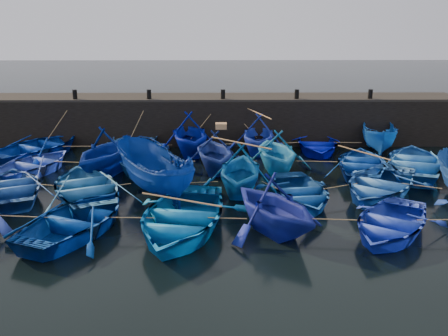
{
  "coord_description": "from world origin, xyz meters",
  "views": [
    {
      "loc": [
        -0.18,
        -17.3,
        7.18
      ],
      "look_at": [
        0.0,
        3.2,
        0.7
      ],
      "focal_mm": 40.0,
      "sensor_mm": 36.0,
      "label": 1
    }
  ],
  "objects_px": {
    "boat_8": "(143,162)",
    "wooden_crate": "(221,126)",
    "boat_13": "(15,186)",
    "boat_0": "(39,147)"
  },
  "relations": [
    {
      "from": "boat_8",
      "to": "wooden_crate",
      "type": "distance_m",
      "value": 3.98
    },
    {
      "from": "boat_13",
      "to": "wooden_crate",
      "type": "distance_m",
      "value": 9.05
    },
    {
      "from": "boat_8",
      "to": "wooden_crate",
      "type": "xyz_separation_m",
      "value": [
        3.61,
        -0.01,
        1.69
      ]
    },
    {
      "from": "boat_0",
      "to": "boat_8",
      "type": "relative_size",
      "value": 1.03
    },
    {
      "from": "boat_8",
      "to": "wooden_crate",
      "type": "bearing_deg",
      "value": -20.15
    },
    {
      "from": "wooden_crate",
      "to": "boat_0",
      "type": "bearing_deg",
      "value": 163.95
    },
    {
      "from": "boat_0",
      "to": "wooden_crate",
      "type": "height_order",
      "value": "wooden_crate"
    },
    {
      "from": "boat_13",
      "to": "wooden_crate",
      "type": "xyz_separation_m",
      "value": [
        8.31,
        3.13,
        1.75
      ]
    },
    {
      "from": "boat_13",
      "to": "boat_0",
      "type": "bearing_deg",
      "value": -102.37
    },
    {
      "from": "boat_0",
      "to": "boat_13",
      "type": "relative_size",
      "value": 1.16
    }
  ]
}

